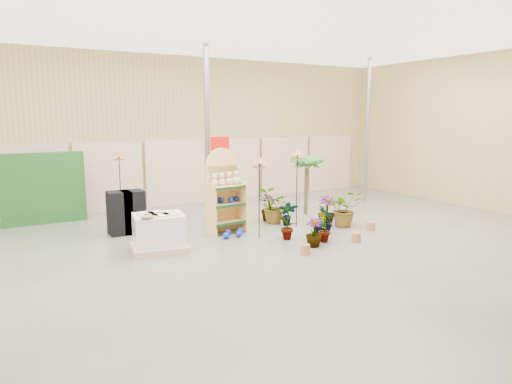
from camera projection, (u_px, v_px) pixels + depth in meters
room at (258, 140)px, 9.49m from camera, size 15.20×12.10×4.70m
display_shelf at (224, 194)px, 10.64m from camera, size 0.88×0.61×1.98m
teddy_bears at (226, 180)px, 10.52m from camera, size 0.73×0.19×0.31m
gazing_balls_shelf at (226, 200)px, 10.57m from camera, size 0.73×0.25×0.14m
gazing_balls_floor at (233, 233)px, 10.36m from camera, size 0.63×0.39×0.15m
pallet_stack at (159, 233)px, 9.19m from camera, size 1.19×1.04×0.79m
charcoal_planters at (126, 212)px, 10.56m from camera, size 0.80×0.50×1.00m
trellis_stock at (43, 188)px, 11.52m from camera, size 2.00×0.30×1.80m
offer_sign at (220, 162)px, 11.42m from camera, size 0.50×0.08×2.20m
bird_table_front at (259, 162)px, 9.94m from camera, size 0.34×0.34×1.84m
bird_table_right at (297, 154)px, 11.06m from camera, size 0.34×0.34×1.92m
bird_table_back at (119, 156)px, 11.59m from camera, size 0.34×0.34×1.85m
palm at (307, 162)px, 12.50m from camera, size 0.70×0.70×1.70m
potted_plant_0 at (288, 220)px, 10.05m from camera, size 0.55×0.49×0.88m
potted_plant_1 at (319, 222)px, 10.44m from camera, size 0.34×0.28×0.61m
potted_plant_3 at (326, 211)px, 11.33m from camera, size 0.52×0.52×0.76m
potted_plant_5 at (285, 215)px, 11.38m from camera, size 0.39×0.38×0.55m
potted_plant_6 at (272, 206)px, 11.58m from camera, size 1.00×0.96×0.87m
potted_plant_7 at (314, 232)px, 9.51m from camera, size 0.47×0.47×0.61m
potted_plant_8 at (325, 224)px, 9.83m from camera, size 0.38×0.49×0.82m
potted_plant_9 at (325, 221)px, 10.64m from camera, size 0.39×0.35×0.58m
potted_plant_10 at (345, 208)px, 11.25m from camera, size 0.96×0.88×0.90m
potted_plant_11 at (269, 207)px, 11.85m from camera, size 0.54×0.54×0.71m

